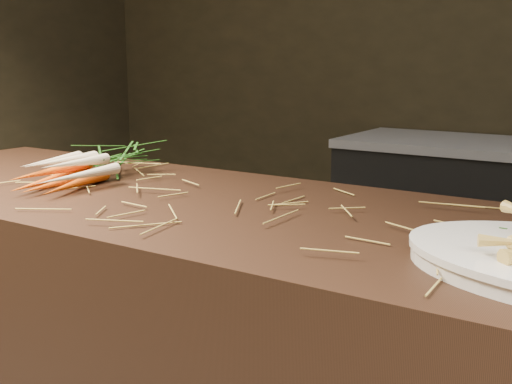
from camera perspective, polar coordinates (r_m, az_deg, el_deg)
straw_bedding at (r=1.35m, az=-0.52°, el=-1.05°), size 1.40×0.60×0.02m
root_veg_bunch at (r=1.71m, az=-14.02°, el=2.53°), size 0.24×0.50×0.09m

